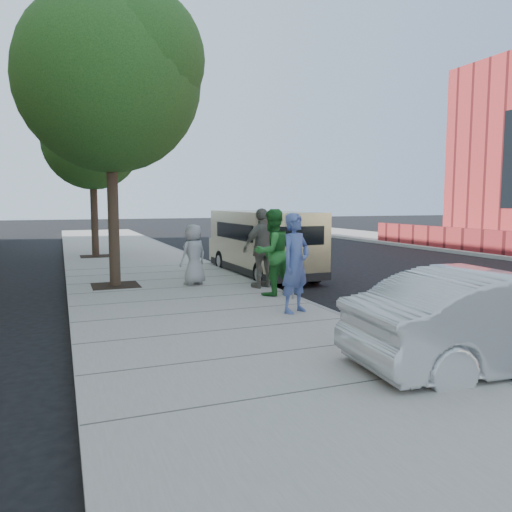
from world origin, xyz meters
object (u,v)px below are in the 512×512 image
Objects in this scene: parking_meter at (293,258)px; sedan at (501,321)px; person_officer at (295,263)px; person_green_shirt at (272,252)px; tree_near at (111,74)px; person_gray_shirt at (194,255)px; tree_far at (93,137)px; van at (262,242)px; person_striped_polo at (263,248)px.

parking_meter is 0.29× the size of sedan.
person_green_shirt is at bearing 56.57° from person_officer.
person_officer is (2.96, -4.60, -4.41)m from tree_near.
person_gray_shirt is (-2.34, 7.78, 0.24)m from sedan.
sedan is at bearing -95.26° from person_officer.
tree_far is 1.17× the size of van.
person_striped_polo is (0.50, 2.91, 0.03)m from person_officer.
tree_near is at bearing -55.68° from person_green_shirt.
tree_near reaches higher than person_gray_shirt.
person_officer is at bearing 23.31° from sedan.
sedan is 8.12m from person_gray_shirt.
person_striped_polo is at bearing 120.85° from person_gray_shirt.
van is 2.95m from person_striped_polo.
van is (1.05, 4.41, 0.01)m from parking_meter.
person_gray_shirt is at bearing -17.67° from tree_near.
person_green_shirt reaches higher than sedan.
tree_far is 1.50× the size of sedan.
van is at bearing -126.88° from person_striped_polo.
tree_near reaches higher than van.
tree_far is 11.45m from person_green_shirt.
tree_far reaches higher than person_officer.
person_striped_polo is (3.45, -1.68, -4.38)m from tree_near.
van is 2.82× the size of person_officer.
tree_far is 17.06m from sedan.
tree_near is 4.70× the size of person_gray_shirt.
van is 2.74× the size of person_green_shirt.
tree_near reaches higher than parking_meter.
sedan is at bearing -88.04° from parking_meter.
person_gray_shirt is (-1.59, 2.75, -0.12)m from parking_meter.
tree_near is 1.74× the size of sedan.
person_striped_polo is (1.54, -1.07, 0.21)m from person_gray_shirt.
parking_meter is 0.63× the size of person_green_shirt.
tree_far is at bearing 90.00° from tree_near.
parking_meter is at bearing 42.08° from person_officer.
tree_far reaches higher than van.
person_striped_polo is at bearing -69.59° from tree_far.
tree_far is at bearing 79.49° from person_officer.
person_officer reaches higher than parking_meter.
parking_meter is at bearing 95.78° from person_gray_shirt.
tree_near is at bearing 129.72° from parking_meter.
person_officer is at bearing 80.38° from person_gray_shirt.
person_officer is 1.23× the size of person_gray_shirt.
van is at bearing 50.09° from person_officer.
person_gray_shirt is at bearing 80.50° from person_officer.
van is 9.45m from sedan.
tree_near is 3.71× the size of person_striped_polo.
tree_near is 6.11m from person_green_shirt.
person_officer is 2.96m from person_striped_polo.
person_green_shirt is (3.26, -10.32, -3.72)m from tree_far.
tree_far is at bearing 19.32° from sedan.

